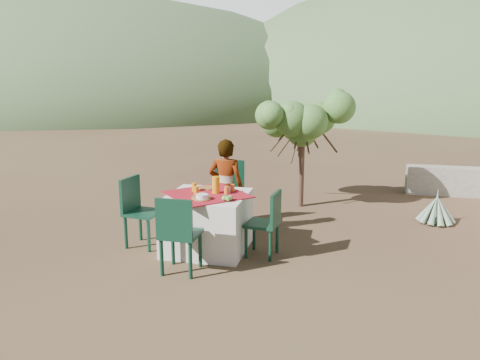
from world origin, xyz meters
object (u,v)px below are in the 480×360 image
chair_near (178,232)px  juice_pitcher (216,185)px  chair_right (268,221)px  table (207,222)px  agave (436,210)px  person (226,187)px  chair_far (229,190)px  chair_left (138,208)px  shrub_tree (306,127)px

chair_near → juice_pitcher: juice_pitcher is taller
chair_right → juice_pitcher: 0.83m
table → chair_near: bearing=-96.1°
table → agave: size_ratio=2.10×
chair_near → person: person is taller
chair_far → table: bearing=-98.8°
chair_near → chair_left: 1.16m
chair_left → chair_right: size_ratio=1.11×
chair_right → person: (-0.74, 0.72, 0.23)m
chair_far → chair_left: (-0.96, -1.14, -0.03)m
person → juice_pitcher: (0.03, -0.60, 0.17)m
juice_pitcher → shrub_tree: bearing=68.8°
chair_far → person: size_ratio=0.72×
table → chair_right: bearing=-4.3°
chair_left → chair_right: chair_left is taller
chair_right → shrub_tree: size_ratio=0.48×
chair_left → person: size_ratio=0.67×
person → shrub_tree: size_ratio=0.78×
chair_far → chair_left: size_ratio=1.06×
chair_left → chair_right: (1.77, 0.00, -0.05)m
chair_right → agave: bearing=137.0°
table → chair_left: 0.97m
person → agave: person is taller
chair_far → person: (0.07, -0.41, 0.14)m
chair_left → juice_pitcher: (1.06, 0.13, 0.35)m
shrub_tree → agave: 2.50m
chair_far → chair_left: 1.49m
chair_near → chair_far: bearing=-92.5°
table → juice_pitcher: 0.51m
chair_right → chair_left: bearing=-83.2°
chair_left → chair_near: bearing=-124.6°
chair_near → agave: bearing=-139.1°
chair_right → shrub_tree: bearing=-178.1°
chair_left → chair_far: bearing=-32.7°
chair_left → juice_pitcher: 1.12m
chair_near → juice_pitcher: (0.19, 0.91, 0.35)m
table → chair_right: 0.82m
agave → juice_pitcher: 3.63m
table → agave: table is taller
table → chair_near: chair_near is taller
chair_right → chair_near: bearing=-42.4°
chair_far → chair_right: (0.80, -1.14, -0.08)m
chair_near → shrub_tree: (1.12, 3.30, 0.89)m
person → shrub_tree: bearing=-117.1°
table → shrub_tree: bearing=67.3°
chair_near → agave: chair_near is taller
person → agave: 3.36m
juice_pitcher → table: bearing=-147.3°
table → person: 0.74m
chair_far → agave: chair_far is taller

